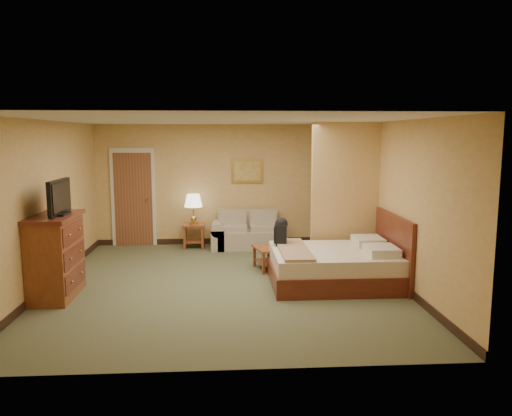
{
  "coord_description": "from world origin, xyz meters",
  "views": [
    {
      "loc": [
        -0.0,
        -7.79,
        2.37
      ],
      "look_at": [
        0.54,
        0.6,
        1.14
      ],
      "focal_mm": 35.0,
      "sensor_mm": 36.0,
      "label": 1
    }
  ],
  "objects": [
    {
      "name": "dresser",
      "position": [
        -2.48,
        -0.51,
        0.62
      ],
      "size": [
        0.6,
        1.15,
        1.23
      ],
      "color": "brown",
      "rests_on": "floor"
    },
    {
      "name": "floor",
      "position": [
        0.0,
        0.0,
        0.0
      ],
      "size": [
        6.0,
        6.0,
        0.0
      ],
      "primitive_type": "plane",
      "color": "#505436",
      "rests_on": "ground"
    },
    {
      "name": "table_lamp",
      "position": [
        -0.65,
        2.65,
        0.99
      ],
      "size": [
        0.38,
        0.38,
        0.63
      ],
      "color": "#B89043",
      "rests_on": "side_table"
    },
    {
      "name": "partition",
      "position": [
        2.15,
        0.93,
        1.3
      ],
      "size": [
        1.2,
        0.15,
        2.6
      ],
      "primitive_type": "cube",
      "color": "tan",
      "rests_on": "floor"
    },
    {
      "name": "back_wall",
      "position": [
        0.0,
        3.0,
        1.3
      ],
      "size": [
        5.5,
        0.02,
        2.6
      ],
      "primitive_type": "cube",
      "color": "tan",
      "rests_on": "floor"
    },
    {
      "name": "loveseat",
      "position": [
        0.5,
        2.57,
        0.26
      ],
      "size": [
        1.57,
        0.73,
        0.79
      ],
      "color": "tan",
      "rests_on": "floor"
    },
    {
      "name": "wall_picture",
      "position": [
        0.5,
        2.97,
        1.6
      ],
      "size": [
        0.68,
        0.04,
        0.53
      ],
      "color": "#B78E3F",
      "rests_on": "back_wall"
    },
    {
      "name": "tv",
      "position": [
        -2.38,
        -0.51,
        1.47
      ],
      "size": [
        0.21,
        0.84,
        0.51
      ],
      "rotation": [
        0.0,
        0.0,
        -0.01
      ],
      "color": "black",
      "rests_on": "dresser"
    },
    {
      "name": "ceiling",
      "position": [
        0.0,
        0.0,
        2.6
      ],
      "size": [
        6.0,
        6.0,
        0.0
      ],
      "primitive_type": "plane",
      "rotation": [
        3.14,
        0.0,
        0.0
      ],
      "color": "white",
      "rests_on": "back_wall"
    },
    {
      "name": "side_table",
      "position": [
        -0.65,
        2.65,
        0.34
      ],
      "size": [
        0.47,
        0.47,
        0.51
      ],
      "color": "brown",
      "rests_on": "floor"
    },
    {
      "name": "door",
      "position": [
        -1.95,
        2.96,
        1.03
      ],
      "size": [
        0.94,
        0.16,
        2.1
      ],
      "color": "beige",
      "rests_on": "floor"
    },
    {
      "name": "bed",
      "position": [
        1.82,
        -0.1,
        0.3
      ],
      "size": [
        2.03,
        1.72,
        1.11
      ],
      "color": "#511D13",
      "rests_on": "floor"
    },
    {
      "name": "left_wall",
      "position": [
        -2.75,
        0.0,
        1.3
      ],
      "size": [
        0.02,
        6.0,
        2.6
      ],
      "primitive_type": "cube",
      "color": "tan",
      "rests_on": "floor"
    },
    {
      "name": "backpack",
      "position": [
        0.94,
        0.34,
        0.79
      ],
      "size": [
        0.21,
        0.29,
        0.46
      ],
      "rotation": [
        0.0,
        0.0,
        -0.11
      ],
      "color": "black",
      "rests_on": "bed"
    },
    {
      "name": "baseboard",
      "position": [
        0.0,
        2.99,
        0.06
      ],
      "size": [
        5.5,
        0.02,
        0.12
      ],
      "primitive_type": "cube",
      "color": "black",
      "rests_on": "floor"
    },
    {
      "name": "right_wall",
      "position": [
        2.75,
        0.0,
        1.3
      ],
      "size": [
        0.02,
        6.0,
        2.6
      ],
      "primitive_type": "cube",
      "color": "tan",
      "rests_on": "floor"
    },
    {
      "name": "coffee_table",
      "position": [
        0.86,
        0.82,
        0.29
      ],
      "size": [
        0.76,
        0.76,
        0.41
      ],
      "rotation": [
        0.0,
        0.0,
        0.23
      ],
      "color": "brown",
      "rests_on": "floor"
    }
  ]
}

